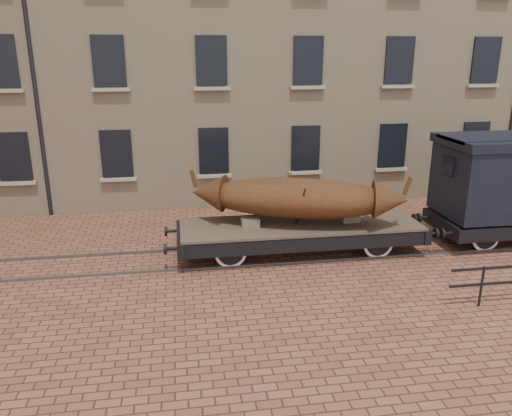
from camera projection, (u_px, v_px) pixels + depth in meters
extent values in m
plane|color=brown|center=(312.00, 252.00, 14.83)|extent=(90.00, 90.00, 0.00)
cube|color=beige|center=(324.00, 22.00, 22.61)|extent=(40.00, 10.00, 14.00)
cube|color=black|center=(14.00, 156.00, 17.44)|extent=(1.10, 0.12, 1.70)
cube|color=#A19983|center=(17.00, 183.00, 17.66)|extent=(1.30, 0.18, 0.12)
cube|color=black|center=(117.00, 153.00, 17.96)|extent=(1.10, 0.12, 1.70)
cube|color=#A19983|center=(119.00, 179.00, 18.18)|extent=(1.30, 0.18, 0.12)
cube|color=black|center=(214.00, 151.00, 18.48)|extent=(1.10, 0.12, 1.70)
cube|color=#A19983|center=(214.00, 176.00, 18.70)|extent=(1.30, 0.18, 0.12)
cube|color=black|center=(305.00, 148.00, 19.00)|extent=(1.10, 0.12, 1.70)
cube|color=#A19983|center=(305.00, 173.00, 19.22)|extent=(1.30, 0.18, 0.12)
cube|color=black|center=(392.00, 145.00, 19.52)|extent=(1.10, 0.12, 1.70)
cube|color=#A19983|center=(391.00, 169.00, 19.74)|extent=(1.30, 0.18, 0.12)
cube|color=black|center=(475.00, 143.00, 20.04)|extent=(1.10, 0.12, 1.70)
cube|color=#A19983|center=(472.00, 166.00, 20.26)|extent=(1.30, 0.18, 0.12)
cube|color=black|center=(0.00, 61.00, 16.48)|extent=(1.10, 0.12, 1.70)
cube|color=#A19983|center=(3.00, 91.00, 16.71)|extent=(1.30, 0.18, 0.12)
cube|color=black|center=(109.00, 61.00, 17.00)|extent=(1.10, 0.12, 1.70)
cube|color=#A19983|center=(111.00, 90.00, 17.23)|extent=(1.30, 0.18, 0.12)
cube|color=black|center=(211.00, 61.00, 17.52)|extent=(1.10, 0.12, 1.70)
cube|color=#A19983|center=(212.00, 88.00, 17.75)|extent=(1.30, 0.18, 0.12)
cube|color=black|center=(308.00, 60.00, 18.04)|extent=(1.10, 0.12, 1.70)
cube|color=#A19983|center=(308.00, 87.00, 18.27)|extent=(1.30, 0.18, 0.12)
cube|color=black|center=(399.00, 60.00, 18.56)|extent=(1.10, 0.12, 1.70)
cube|color=#A19983|center=(398.00, 86.00, 18.79)|extent=(1.30, 0.18, 0.12)
cube|color=black|center=(486.00, 60.00, 19.08)|extent=(1.10, 0.12, 1.70)
cube|color=#A19983|center=(483.00, 86.00, 19.31)|extent=(1.30, 0.18, 0.12)
cylinder|color=black|center=(25.00, 10.00, 16.14)|extent=(0.14, 0.14, 14.00)
cube|color=#59595E|center=(319.00, 261.00, 14.14)|extent=(30.00, 0.08, 0.06)
cube|color=#59595E|center=(306.00, 242.00, 15.50)|extent=(30.00, 0.08, 0.06)
cylinder|color=black|center=(481.00, 286.00, 11.54)|extent=(0.06, 0.06, 1.00)
cube|color=brown|center=(300.00, 225.00, 14.51)|extent=(6.94, 2.04, 0.11)
cube|color=black|center=(308.00, 244.00, 13.69)|extent=(6.94, 0.15, 0.42)
cube|color=black|center=(293.00, 222.00, 15.47)|extent=(6.94, 0.15, 0.42)
cube|color=black|center=(180.00, 239.00, 14.06)|extent=(0.20, 2.13, 0.42)
cylinder|color=black|center=(171.00, 249.00, 13.37)|extent=(0.32, 0.09, 0.09)
cylinder|color=black|center=(165.00, 249.00, 13.35)|extent=(0.07, 0.30, 0.30)
cylinder|color=black|center=(171.00, 231.00, 14.68)|extent=(0.32, 0.09, 0.09)
cylinder|color=black|center=(166.00, 231.00, 14.65)|extent=(0.07, 0.30, 0.30)
cube|color=black|center=(412.00, 226.00, 15.09)|extent=(0.20, 2.13, 0.42)
cylinder|color=black|center=(431.00, 234.00, 14.48)|extent=(0.32, 0.09, 0.09)
cylinder|color=black|center=(436.00, 233.00, 14.50)|extent=(0.07, 0.30, 0.30)
cylinder|color=black|center=(410.00, 219.00, 15.79)|extent=(0.32, 0.09, 0.09)
cylinder|color=black|center=(414.00, 218.00, 15.81)|extent=(0.07, 0.30, 0.30)
cylinder|color=black|center=(228.00, 243.00, 14.32)|extent=(0.09, 1.76, 0.09)
cylinder|color=white|center=(231.00, 252.00, 13.64)|extent=(0.89, 0.06, 0.89)
cylinder|color=black|center=(231.00, 252.00, 13.64)|extent=(0.73, 0.09, 0.73)
cube|color=black|center=(231.00, 246.00, 13.47)|extent=(0.83, 0.07, 0.09)
cylinder|color=white|center=(225.00, 234.00, 15.00)|extent=(0.89, 0.06, 0.89)
cylinder|color=black|center=(225.00, 234.00, 15.00)|extent=(0.73, 0.09, 0.73)
cube|color=black|center=(225.00, 226.00, 15.04)|extent=(0.83, 0.07, 0.09)
cylinder|color=black|center=(369.00, 235.00, 14.96)|extent=(0.09, 1.76, 0.09)
cylinder|color=white|center=(378.00, 244.00, 14.28)|extent=(0.89, 0.06, 0.89)
cylinder|color=black|center=(378.00, 244.00, 14.28)|extent=(0.73, 0.09, 0.73)
cube|color=black|center=(380.00, 238.00, 14.11)|extent=(0.83, 0.07, 0.09)
cylinder|color=white|center=(361.00, 227.00, 15.63)|extent=(0.89, 0.06, 0.89)
cylinder|color=black|center=(361.00, 227.00, 15.63)|extent=(0.73, 0.09, 0.73)
cube|color=black|center=(360.00, 219.00, 15.67)|extent=(0.83, 0.07, 0.09)
cube|color=black|center=(300.00, 237.00, 14.62)|extent=(3.70, 0.06, 0.06)
cube|color=#655D4E|center=(250.00, 222.00, 14.24)|extent=(0.51, 0.46, 0.26)
cube|color=#655D4E|center=(349.00, 217.00, 14.68)|extent=(0.51, 0.46, 0.26)
ellipsoid|color=#542C0F|center=(297.00, 198.00, 14.24)|extent=(5.75, 3.23, 1.10)
cone|color=#542C0F|center=(208.00, 193.00, 14.58)|extent=(1.21, 1.27, 1.04)
cube|color=#542C0F|center=(193.00, 179.00, 14.51)|extent=(0.24, 0.17, 0.53)
cone|color=#542C0F|center=(390.00, 200.00, 13.88)|extent=(1.21, 1.27, 1.04)
cube|color=#542C0F|center=(408.00, 186.00, 13.70)|extent=(0.24, 0.17, 0.53)
cylinder|color=#2D2219|center=(301.00, 207.00, 13.86)|extent=(0.05, 0.94, 1.33)
cylinder|color=#2D2219|center=(293.00, 198.00, 14.70)|extent=(0.05, 0.94, 1.33)
cube|color=black|center=(504.00, 210.00, 16.61)|extent=(5.54, 0.15, 0.42)
cube|color=black|center=(442.00, 225.00, 15.24)|extent=(0.20, 2.21, 0.42)
cylinder|color=black|center=(442.00, 234.00, 14.49)|extent=(0.07, 0.30, 0.30)
cylinder|color=black|center=(419.00, 218.00, 15.88)|extent=(0.07, 0.30, 0.30)
cylinder|color=black|center=(472.00, 229.00, 15.46)|extent=(0.09, 1.75, 0.09)
cylinder|color=white|center=(486.00, 237.00, 14.78)|extent=(0.89, 0.06, 0.89)
cylinder|color=black|center=(486.00, 237.00, 14.78)|extent=(0.73, 0.09, 0.73)
cylinder|color=white|center=(460.00, 222.00, 16.13)|extent=(0.89, 0.06, 0.89)
cylinder|color=black|center=(460.00, 222.00, 16.13)|extent=(0.73, 0.09, 0.73)
cube|color=black|center=(449.00, 166.00, 14.69)|extent=(0.07, 0.55, 0.55)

